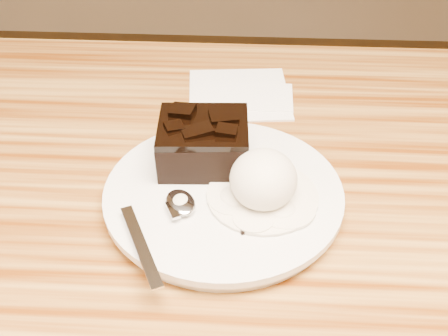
# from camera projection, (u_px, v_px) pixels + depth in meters

# --- Properties ---
(plate) EXTENTS (0.25, 0.25, 0.02)m
(plate) POSITION_uv_depth(u_px,v_px,m) (223.00, 197.00, 0.57)
(plate) COLOR white
(plate) RESTS_ON dining_table
(brownie) EXTENTS (0.10, 0.09, 0.04)m
(brownie) POSITION_uv_depth(u_px,v_px,m) (204.00, 145.00, 0.59)
(brownie) COLOR black
(brownie) RESTS_ON plate
(ice_cream_scoop) EXTENTS (0.07, 0.07, 0.06)m
(ice_cream_scoop) POSITION_uv_depth(u_px,v_px,m) (263.00, 179.00, 0.54)
(ice_cream_scoop) COLOR white
(ice_cream_scoop) RESTS_ON plate
(melt_puddle) EXTENTS (0.11, 0.11, 0.00)m
(melt_puddle) POSITION_uv_depth(u_px,v_px,m) (262.00, 196.00, 0.56)
(melt_puddle) COLOR white
(melt_puddle) RESTS_ON plate
(spoon) EXTENTS (0.09, 0.16, 0.01)m
(spoon) POSITION_uv_depth(u_px,v_px,m) (181.00, 204.00, 0.54)
(spoon) COLOR silver
(spoon) RESTS_ON plate
(napkin) EXTENTS (0.14, 0.14, 0.01)m
(napkin) POSITION_uv_depth(u_px,v_px,m) (239.00, 93.00, 0.75)
(napkin) COLOR white
(napkin) RESTS_ON dining_table
(crumb_a) EXTENTS (0.01, 0.01, 0.00)m
(crumb_a) POSITION_uv_depth(u_px,v_px,m) (244.00, 232.00, 0.52)
(crumb_a) COLOR black
(crumb_a) RESTS_ON plate
(crumb_b) EXTENTS (0.01, 0.01, 0.00)m
(crumb_b) POSITION_uv_depth(u_px,v_px,m) (204.00, 176.00, 0.58)
(crumb_b) COLOR black
(crumb_b) RESTS_ON plate
(crumb_c) EXTENTS (0.00, 0.01, 0.00)m
(crumb_c) POSITION_uv_depth(u_px,v_px,m) (254.00, 192.00, 0.56)
(crumb_c) COLOR black
(crumb_c) RESTS_ON plate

